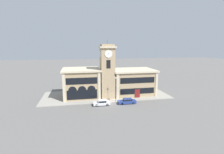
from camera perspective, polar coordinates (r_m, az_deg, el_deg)
The scene contains 9 objects.
ground_plane at distance 46.27m, azimuth -0.53°, elevation -8.39°, with size 300.00×300.00×0.00m, color #605E5B.
sidewalk_kerb at distance 52.76m, azimuth -1.95°, elevation -5.94°, with size 36.81×13.85×0.15m.
clock_tower at distance 48.76m, azimuth -1.53°, elevation 1.82°, with size 4.46×4.46×16.36m.
town_hall_left_wing at distance 51.38m, azimuth -9.93°, elevation -1.85°, with size 10.67×9.95×8.24m.
town_hall_right_wing at distance 54.02m, azimuth 6.70°, elevation -1.50°, with size 12.92×9.95×7.64m.
parked_car_near at distance 44.26m, azimuth -3.35°, elevation -8.31°, with size 4.19×1.86×1.37m.
parked_car_mid at distance 45.58m, azimuth 4.95°, elevation -7.80°, with size 4.64×1.73×1.34m.
street_lamp at distance 45.74m, azimuth 1.25°, elevation -2.95°, with size 0.36×0.36×6.51m.
bollard at distance 46.57m, azimuth -0.99°, elevation -7.40°, with size 0.18×0.18×1.06m.
Camera 1 is at (-8.20, -43.05, 14.86)m, focal length 28.00 mm.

